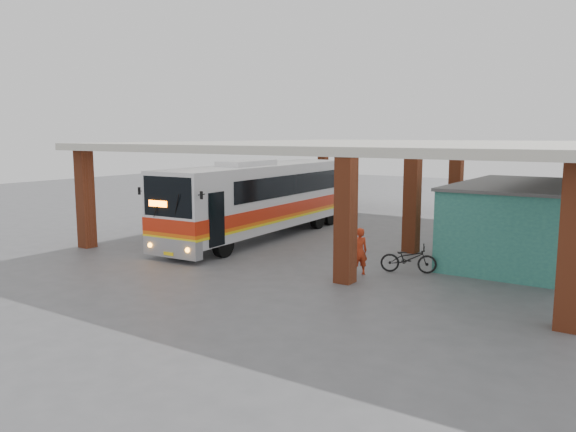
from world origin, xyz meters
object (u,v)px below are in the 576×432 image
Objects in this scene: coach_bus at (260,199)px; red_chair at (473,241)px; pedestrian at (359,251)px; motorcycle at (408,258)px.

red_chair is (9.57, 2.77, -1.49)m from coach_bus.
red_chair is at bearing 13.19° from coach_bus.
red_chair is at bearing -152.88° from pedestrian.
coach_bus is 10.08m from red_chair.
coach_bus is at bearing -151.06° from red_chair.
coach_bus reaches higher than motorcycle.
pedestrian is (-1.38, -1.25, 0.33)m from motorcycle.
motorcycle is at bearing -85.75° from red_chair.
pedestrian reaches higher than motorcycle.
coach_bus is 6.57× the size of motorcycle.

